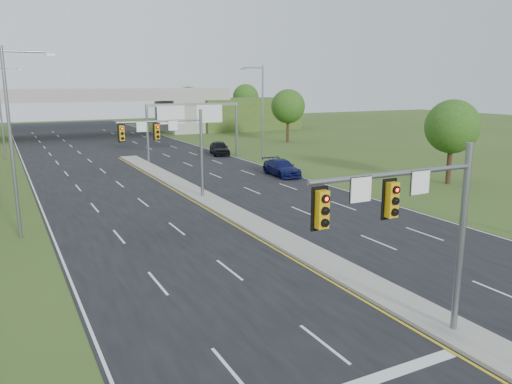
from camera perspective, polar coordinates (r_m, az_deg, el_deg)
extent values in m
plane|color=#374F1C|center=(20.36, 21.57, -14.71)|extent=(240.00, 240.00, 0.00)
cube|color=black|center=(49.48, -10.37, 1.68)|extent=(24.00, 160.00, 0.02)
cube|color=gray|center=(38.39, -5.04, -1.09)|extent=(2.00, 54.00, 0.16)
cube|color=gold|center=(38.00, -6.64, -1.38)|extent=(0.12, 54.00, 0.01)
cube|color=gold|center=(38.85, -3.47, -1.02)|extent=(0.12, 54.00, 0.01)
cube|color=silver|center=(47.47, -24.09, 0.37)|extent=(0.12, 160.00, 0.01)
cube|color=silver|center=(54.06, 1.66, 2.78)|extent=(0.12, 160.00, 0.01)
cylinder|color=slate|center=(19.09, 22.40, -5.27)|extent=(0.24, 0.24, 7.00)
cylinder|color=slate|center=(16.14, 15.68, 2.01)|extent=(6.50, 0.16, 0.16)
cube|color=#D2990D|center=(15.89, 15.27, -0.88)|extent=(0.35, 0.25, 1.10)
cube|color=#D2990D|center=(14.29, 7.56, -2.01)|extent=(0.35, 0.25, 1.10)
cube|color=black|center=(15.99, 14.94, -0.78)|extent=(0.55, 0.04, 1.30)
cube|color=black|center=(14.40, 7.24, -1.88)|extent=(0.55, 0.04, 1.30)
sphere|color=#FF0C05|center=(15.73, 15.66, 0.27)|extent=(0.20, 0.20, 0.20)
sphere|color=#FF0C05|center=(14.10, 7.90, -0.74)|extent=(0.20, 0.20, 0.20)
cube|color=white|center=(15.20, 11.91, 0.25)|extent=(0.75, 0.04, 0.75)
cube|color=white|center=(16.81, 18.27, 1.03)|extent=(0.75, 0.04, 0.75)
cylinder|color=slate|center=(39.59, -6.24, 4.31)|extent=(0.24, 0.24, 7.00)
cylinder|color=slate|center=(38.26, -10.92, 7.95)|extent=(6.50, 0.16, 0.16)
cube|color=#D2990D|center=(37.99, -11.23, 6.77)|extent=(0.35, 0.25, 1.10)
cube|color=#D2990D|center=(37.35, -15.08, 6.49)|extent=(0.35, 0.25, 1.10)
cube|color=black|center=(38.12, -11.29, 6.79)|extent=(0.55, 0.04, 1.30)
cube|color=black|center=(37.48, -15.13, 6.51)|extent=(0.55, 0.04, 1.30)
sphere|color=#FF0C05|center=(37.83, -11.20, 7.28)|extent=(0.20, 0.20, 0.20)
sphere|color=#FF0C05|center=(37.19, -15.07, 7.01)|extent=(0.20, 0.20, 0.20)
cube|color=white|center=(37.80, -12.94, 7.28)|extent=(0.75, 0.04, 0.75)
cube|color=white|center=(38.48, -9.45, 7.50)|extent=(0.75, 0.04, 0.75)
cylinder|color=slate|center=(58.88, -12.29, 6.51)|extent=(0.28, 0.28, 6.60)
cylinder|color=slate|center=(62.79, -2.24, 7.12)|extent=(0.28, 0.28, 6.60)
cube|color=slate|center=(60.39, -7.19, 9.87)|extent=(11.50, 0.35, 0.35)
cube|color=#0C5A18|center=(59.32, -9.70, 8.69)|extent=(3.20, 0.08, 2.00)
cube|color=#0C5A18|center=(60.97, -5.35, 8.90)|extent=(3.20, 0.08, 2.00)
cube|color=silver|center=(59.28, -9.68, 8.69)|extent=(3.30, 0.03, 2.10)
cube|color=silver|center=(60.92, -5.34, 8.90)|extent=(3.30, 0.03, 2.10)
cube|color=gray|center=(96.90, -8.76, 8.63)|extent=(6.00, 12.00, 6.00)
cube|color=#374F1C|center=(101.83, -1.74, 8.94)|extent=(20.00, 14.00, 6.00)
cube|color=gray|center=(92.68, -18.98, 10.19)|extent=(50.00, 12.00, 1.20)
cube|color=gray|center=(86.93, -18.43, 10.82)|extent=(50.00, 0.40, 0.90)
cube|color=gray|center=(98.40, -19.55, 10.85)|extent=(50.00, 0.40, 0.90)
cylinder|color=slate|center=(31.76, -26.18, 4.80)|extent=(0.20, 0.20, 11.00)
cylinder|color=slate|center=(31.67, -24.77, 14.37)|extent=(2.50, 0.12, 0.12)
cube|color=slate|center=(31.76, -22.43, 14.28)|extent=(0.50, 0.25, 0.18)
cylinder|color=slate|center=(66.65, -27.14, 7.99)|extent=(0.20, 0.20, 11.00)
cylinder|color=slate|center=(66.61, -26.49, 12.55)|extent=(2.50, 0.12, 0.12)
cube|color=slate|center=(66.65, -25.38, 12.52)|extent=(0.50, 0.25, 0.18)
cylinder|color=slate|center=(58.62, 0.76, 8.92)|extent=(0.20, 0.20, 11.00)
cylinder|color=slate|center=(57.96, -0.35, 14.02)|extent=(2.50, 0.12, 0.12)
cube|color=slate|center=(57.40, -1.50, 13.89)|extent=(0.50, 0.25, 0.18)
cylinder|color=#382316|center=(48.51, 21.22, 3.22)|extent=(0.44, 0.44, 4.00)
sphere|color=#254A13|center=(48.15, 21.52, 6.98)|extent=(4.80, 4.80, 4.80)
cylinder|color=#382316|center=(78.04, 3.65, 7.25)|extent=(0.44, 0.44, 4.25)
sphere|color=#254A13|center=(77.82, 3.69, 9.75)|extent=(5.20, 5.20, 5.20)
cylinder|color=#382316|center=(112.46, -7.67, 8.71)|extent=(0.44, 0.44, 4.25)
sphere|color=#254A13|center=(112.30, -7.72, 10.44)|extent=(5.60, 5.60, 5.60)
cylinder|color=#382316|center=(117.94, -1.19, 9.03)|extent=(0.44, 0.44, 4.50)
sphere|color=#254A13|center=(117.79, -1.20, 10.78)|extent=(6.00, 6.00, 6.00)
imported|color=#0A0F41|center=(49.43, 2.95, 2.79)|extent=(2.52, 5.52, 1.57)
imported|color=black|center=(64.25, -4.20, 5.05)|extent=(3.12, 5.38, 1.72)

